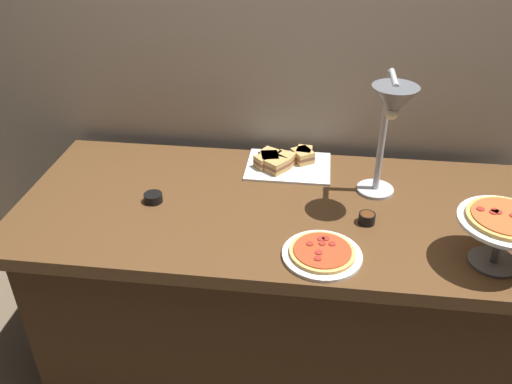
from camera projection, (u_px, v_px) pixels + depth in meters
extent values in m
plane|color=brown|center=(273.00, 348.00, 2.34)|extent=(8.00, 8.00, 0.00)
cube|color=tan|center=(290.00, 46.00, 2.12)|extent=(4.40, 0.04, 2.40)
cube|color=brown|center=(276.00, 211.00, 1.95)|extent=(1.90, 0.84, 0.05)
cube|color=#3C2715|center=(274.00, 288.00, 2.15)|extent=(1.75, 0.74, 0.71)
cylinder|color=#B7BABF|center=(375.00, 189.00, 2.02)|extent=(0.14, 0.14, 0.01)
cylinder|color=#B7BABF|center=(383.00, 133.00, 1.89)|extent=(0.02, 0.02, 0.46)
cylinder|color=#B7BABF|center=(394.00, 79.00, 1.70)|extent=(0.02, 0.15, 0.02)
cone|color=#595B60|center=(394.00, 102.00, 1.67)|extent=(0.15, 0.15, 0.10)
sphere|color=#F9EAB2|center=(392.00, 114.00, 1.69)|extent=(0.04, 0.04, 0.04)
cylinder|color=white|center=(322.00, 255.00, 1.68)|extent=(0.26, 0.26, 0.01)
cylinder|color=#DBA856|center=(322.00, 252.00, 1.67)|extent=(0.21, 0.21, 0.01)
cylinder|color=#AD3D1E|center=(322.00, 250.00, 1.67)|extent=(0.18, 0.18, 0.00)
cylinder|color=maroon|center=(310.00, 244.00, 1.69)|extent=(0.02, 0.02, 0.00)
cylinder|color=maroon|center=(326.00, 238.00, 1.71)|extent=(0.02, 0.02, 0.00)
cylinder|color=maroon|center=(322.00, 243.00, 1.69)|extent=(0.02, 0.02, 0.00)
cylinder|color=maroon|center=(318.00, 259.00, 1.63)|extent=(0.02, 0.02, 0.00)
cylinder|color=maroon|center=(332.00, 244.00, 1.69)|extent=(0.02, 0.02, 0.00)
cylinder|color=maroon|center=(321.00, 239.00, 1.71)|extent=(0.02, 0.02, 0.00)
cylinder|color=maroon|center=(319.00, 253.00, 1.65)|extent=(0.02, 0.02, 0.00)
cylinder|color=#595B60|center=(499.00, 243.00, 1.61)|extent=(0.02, 0.02, 0.15)
cylinder|color=#595B60|center=(493.00, 262.00, 1.65)|extent=(0.15, 0.15, 0.01)
cylinder|color=white|center=(505.00, 222.00, 1.57)|extent=(0.28, 0.28, 0.01)
cylinder|color=gold|center=(506.00, 218.00, 1.57)|extent=(0.23, 0.23, 0.01)
cylinder|color=#C65628|center=(507.00, 216.00, 1.56)|extent=(0.20, 0.20, 0.00)
cylinder|color=maroon|center=(481.00, 209.00, 1.59)|extent=(0.02, 0.02, 0.00)
cylinder|color=maroon|center=(493.00, 212.00, 1.57)|extent=(0.02, 0.02, 0.00)
cylinder|color=maroon|center=(498.00, 212.00, 1.57)|extent=(0.02, 0.02, 0.00)
cylinder|color=maroon|center=(495.00, 211.00, 1.58)|extent=(0.02, 0.02, 0.00)
cube|color=white|center=(288.00, 166.00, 2.17)|extent=(0.34, 0.26, 0.01)
cube|color=tan|center=(285.00, 163.00, 2.17)|extent=(0.09, 0.08, 0.02)
cube|color=brown|center=(285.00, 159.00, 2.16)|extent=(0.09, 0.08, 0.01)
cube|color=tan|center=(285.00, 156.00, 2.15)|extent=(0.09, 0.08, 0.02)
cube|color=tan|center=(270.00, 163.00, 2.16)|extent=(0.08, 0.09, 0.02)
cube|color=brown|center=(270.00, 160.00, 2.15)|extent=(0.08, 0.09, 0.01)
cube|color=tan|center=(270.00, 156.00, 2.15)|extent=(0.08, 0.09, 0.02)
cube|color=tan|center=(270.00, 160.00, 2.19)|extent=(0.10, 0.10, 0.02)
cube|color=brown|center=(270.00, 156.00, 2.18)|extent=(0.10, 0.10, 0.01)
cube|color=tan|center=(270.00, 153.00, 2.17)|extent=(0.10, 0.10, 0.02)
cube|color=tan|center=(304.00, 157.00, 2.21)|extent=(0.07, 0.08, 0.02)
cube|color=brown|center=(304.00, 154.00, 2.20)|extent=(0.07, 0.08, 0.01)
cube|color=tan|center=(304.00, 150.00, 2.19)|extent=(0.07, 0.08, 0.02)
cube|color=tan|center=(276.00, 169.00, 2.13)|extent=(0.11, 0.11, 0.02)
cube|color=brown|center=(276.00, 165.00, 2.12)|extent=(0.11, 0.11, 0.01)
cube|color=tan|center=(277.00, 162.00, 2.11)|extent=(0.11, 0.11, 0.02)
cube|color=tan|center=(302.00, 159.00, 2.19)|extent=(0.10, 0.11, 0.02)
cube|color=brown|center=(302.00, 156.00, 2.18)|extent=(0.10, 0.11, 0.01)
cube|color=tan|center=(303.00, 152.00, 2.18)|extent=(0.10, 0.11, 0.02)
cube|color=tan|center=(264.00, 165.00, 2.15)|extent=(0.09, 0.09, 0.02)
cube|color=brown|center=(264.00, 162.00, 2.14)|extent=(0.09, 0.09, 0.01)
cube|color=tan|center=(264.00, 158.00, 2.13)|extent=(0.09, 0.09, 0.02)
cylinder|color=black|center=(367.00, 218.00, 1.83)|extent=(0.06, 0.06, 0.04)
cylinder|color=#562D14|center=(367.00, 215.00, 1.82)|extent=(0.05, 0.05, 0.01)
cylinder|color=black|center=(153.00, 198.00, 1.94)|extent=(0.07, 0.07, 0.03)
cylinder|color=maroon|center=(153.00, 195.00, 1.94)|extent=(0.06, 0.06, 0.01)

